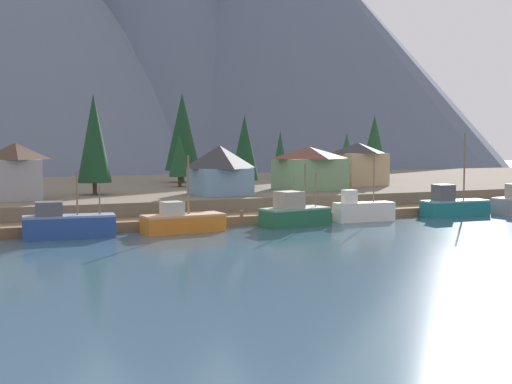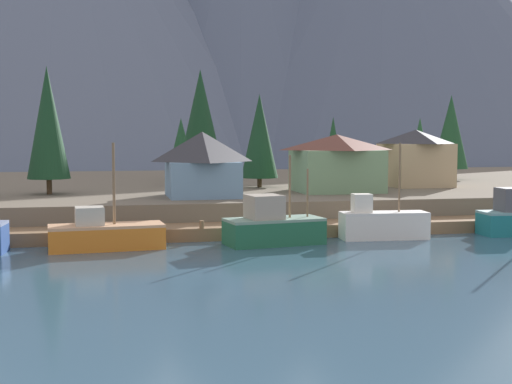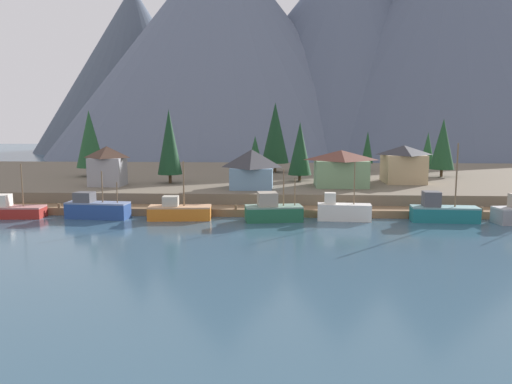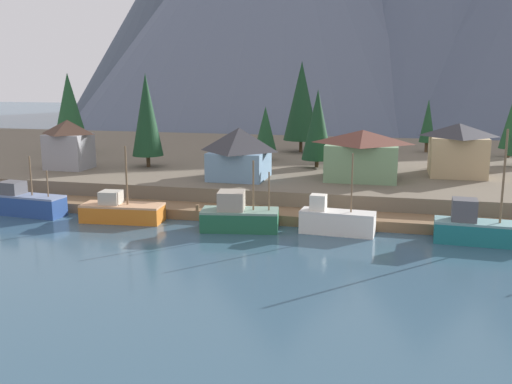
% 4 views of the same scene
% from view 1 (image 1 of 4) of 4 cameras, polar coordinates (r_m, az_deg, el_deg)
% --- Properties ---
extents(ground_plane, '(400.00, 400.00, 1.00)m').
position_cam_1_polar(ground_plane, '(90.58, -3.68, -1.63)').
color(ground_plane, '#335166').
extents(dock, '(80.00, 4.00, 1.60)m').
position_cam_1_polar(dock, '(73.90, 1.11, -2.19)').
color(dock, brown).
rests_on(dock, ground_plane).
extents(shoreline_bank, '(400.00, 56.00, 2.50)m').
position_cam_1_polar(shoreline_bank, '(101.73, -6.00, 0.01)').
color(shoreline_bank, '#665B4C').
rests_on(shoreline_bank, ground_plane).
extents(mountain_east_peak, '(136.28, 136.28, 82.66)m').
position_cam_1_polar(mountain_east_peak, '(219.16, -8.32, 12.81)').
color(mountain_east_peak, '#4C566B').
rests_on(mountain_east_peak, ground_plane).
extents(mountain_far_ridge, '(141.02, 141.02, 82.47)m').
position_cam_1_polar(mountain_far_ridge, '(219.53, 2.22, 12.81)').
color(mountain_far_ridge, '#4C566B').
rests_on(mountain_far_ridge, ground_plane).
extents(fishing_boat_blue, '(8.39, 3.24, 6.21)m').
position_cam_1_polar(fishing_boat_blue, '(63.97, -15.77, -2.66)').
color(fishing_boat_blue, navy).
rests_on(fishing_boat_blue, ground_plane).
extents(fishing_boat_orange, '(8.20, 3.57, 7.55)m').
position_cam_1_polar(fishing_boat_orange, '(66.17, -6.29, -2.50)').
color(fishing_boat_orange, '#CC6B1E').
rests_on(fishing_boat_orange, ground_plane).
extents(fishing_boat_green, '(7.56, 4.22, 6.60)m').
position_cam_1_polar(fishing_boat_green, '(70.37, 3.26, -1.84)').
color(fishing_boat_green, '#1E5B3D').
rests_on(fishing_boat_green, ground_plane).
extents(fishing_boat_white, '(6.89, 2.68, 7.48)m').
position_cam_1_polar(fishing_boat_white, '(75.61, 9.07, -1.56)').
color(fishing_boat_white, silver).
rests_on(fishing_boat_white, ground_plane).
extents(fishing_boat_teal, '(8.31, 3.09, 9.92)m').
position_cam_1_polar(fishing_boat_teal, '(82.81, 16.42, -1.11)').
color(fishing_boat_teal, '#196B70').
rests_on(fishing_boat_teal, ground_plane).
extents(house_grey, '(5.34, 4.58, 6.24)m').
position_cam_1_polar(house_grey, '(77.40, -19.73, 1.70)').
color(house_grey, gray).
rests_on(house_grey, shoreline_bank).
extents(house_blue, '(6.59, 6.83, 5.90)m').
position_cam_1_polar(house_blue, '(80.56, -3.10, 1.93)').
color(house_blue, '#6689A8').
rests_on(house_blue, shoreline_bank).
extents(house_green, '(8.40, 7.33, 5.67)m').
position_cam_1_polar(house_green, '(88.99, 4.56, 2.07)').
color(house_green, '#6B8E66').
rests_on(house_green, shoreline_bank).
extents(house_tan, '(6.68, 7.35, 6.20)m').
position_cam_1_polar(house_tan, '(99.14, 8.64, 2.42)').
color(house_tan, tan).
rests_on(house_tan, shoreline_bank).
extents(conifer_near_left, '(2.40, 2.40, 8.17)m').
position_cam_1_polar(conifer_near_left, '(116.12, 2.07, 3.56)').
color(conifer_near_left, '#4C3823').
rests_on(conifer_near_left, shoreline_bank).
extents(conifer_near_right, '(4.42, 4.42, 10.65)m').
position_cam_1_polar(conifer_near_right, '(112.11, 10.03, 4.08)').
color(conifer_near_right, '#4C3823').
rests_on(conifer_near_right, shoreline_bank).
extents(conifer_mid_left, '(5.46, 5.46, 13.86)m').
position_cam_1_polar(conifer_mid_left, '(105.07, -6.28, 5.11)').
color(conifer_mid_left, '#4C3823').
rests_on(conifer_mid_left, shoreline_bank).
extents(conifer_mid_right, '(4.00, 4.00, 10.03)m').
position_cam_1_polar(conifer_mid_right, '(92.99, -0.97, 3.79)').
color(conifer_mid_right, '#4C3823').
rests_on(conifer_mid_right, shoreline_bank).
extents(conifer_back_right, '(2.91, 2.91, 8.02)m').
position_cam_1_polar(conifer_back_right, '(118.59, 7.72, 3.46)').
color(conifer_back_right, '#4C3823').
rests_on(conifer_back_right, shoreline_bank).
extents(conifer_centre, '(4.02, 4.02, 12.08)m').
position_cam_1_polar(conifer_centre, '(82.28, -13.62, 4.48)').
color(conifer_centre, '#4C3823').
rests_on(conifer_centre, shoreline_bank).
extents(conifer_far_left, '(3.09, 3.09, 7.53)m').
position_cam_1_polar(conifer_far_left, '(94.81, -6.53, 3.13)').
color(conifer_far_left, '#4C3823').
rests_on(conifer_far_left, shoreline_bank).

